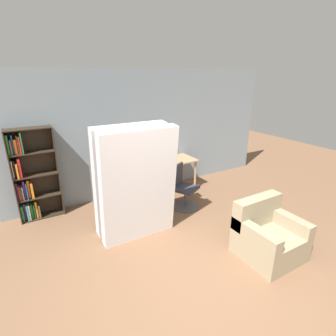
% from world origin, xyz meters
% --- Properties ---
extents(ground_plane, '(16.00, 16.00, 0.00)m').
position_xyz_m(ground_plane, '(0.00, 0.00, 0.00)').
color(ground_plane, brown).
extents(wall_back, '(8.00, 0.06, 2.70)m').
position_xyz_m(wall_back, '(0.00, 3.37, 1.35)').
color(wall_back, gray).
rests_on(wall_back, ground).
extents(desk, '(1.32, 0.66, 0.73)m').
position_xyz_m(desk, '(1.10, 3.01, 0.64)').
color(desk, tan).
rests_on(desk, ground).
extents(monitor, '(0.49, 0.22, 0.56)m').
position_xyz_m(monitor, '(1.08, 3.21, 1.03)').
color(monitor, black).
rests_on(monitor, desk).
extents(office_chair, '(0.59, 0.59, 0.89)m').
position_xyz_m(office_chair, '(0.98, 2.17, 0.35)').
color(office_chair, '#4C4C51').
rests_on(office_chair, ground).
extents(bookshelf, '(0.76, 0.29, 1.72)m').
position_xyz_m(bookshelf, '(-1.66, 3.23, 0.82)').
color(bookshelf, '#2D2319').
rests_on(bookshelf, ground).
extents(mattress_near, '(1.22, 0.38, 1.88)m').
position_xyz_m(mattress_near, '(-0.22, 1.60, 0.94)').
color(mattress_near, silver).
rests_on(mattress_near, ground).
extents(mattress_far, '(1.22, 0.36, 1.88)m').
position_xyz_m(mattress_far, '(-0.22, 1.94, 0.94)').
color(mattress_far, silver).
rests_on(mattress_far, ground).
extents(armchair, '(0.85, 0.80, 0.85)m').
position_xyz_m(armchair, '(1.24, 0.27, 0.32)').
color(armchair, gray).
rests_on(armchair, ground).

